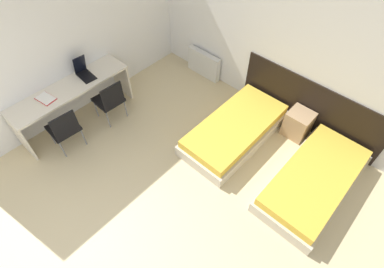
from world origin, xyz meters
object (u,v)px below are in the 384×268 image
at_px(bed_near_window, 235,130).
at_px(chair_near_notebook, 64,128).
at_px(laptop, 84,72).
at_px(nightstand, 298,124).
at_px(bed_near_door, 314,181).
at_px(chair_near_laptop, 110,99).

relative_size(bed_near_window, chair_near_notebook, 2.32).
distance_m(bed_near_window, laptop, 2.74).
distance_m(bed_near_window, nightstand, 1.08).
xyz_separation_m(bed_near_door, laptop, (-3.84, -1.21, 0.68)).
height_order(nightstand, chair_near_notebook, chair_near_notebook).
relative_size(bed_near_door, chair_near_notebook, 2.32).
bearing_deg(bed_near_window, laptop, -152.77).
distance_m(chair_near_laptop, laptop, 0.61).
height_order(bed_near_window, laptop, laptop).
xyz_separation_m(bed_near_window, bed_near_door, (1.48, 0.00, 0.00)).
height_order(nightstand, laptop, laptop).
relative_size(bed_near_window, laptop, 5.29).
relative_size(bed_near_door, chair_near_laptop, 2.32).
xyz_separation_m(bed_near_window, chair_near_laptop, (-1.89, -1.13, 0.30)).
bearing_deg(bed_near_window, nightstand, 46.78).
bearing_deg(laptop, bed_near_window, 31.30).
bearing_deg(chair_near_notebook, nightstand, 50.93).
distance_m(nightstand, chair_near_notebook, 3.86).
xyz_separation_m(bed_near_window, chair_near_notebook, (-1.89, -2.03, 0.30)).
bearing_deg(nightstand, bed_near_door, -46.78).
xyz_separation_m(nightstand, chair_near_laptop, (-2.63, -1.92, 0.23)).
height_order(bed_near_door, laptop, laptop).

